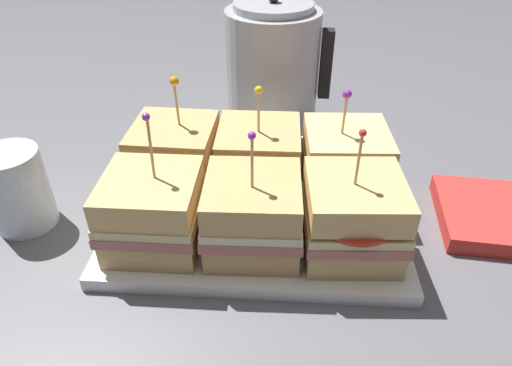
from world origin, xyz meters
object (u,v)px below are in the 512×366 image
at_px(sandwich_front_left, 153,211).
at_px(drinking_glass, 17,189).
at_px(kettle_steel, 273,66).
at_px(sandwich_back_left, 176,157).
at_px(sandwich_back_center, 259,161).
at_px(sandwich_front_center, 253,214).
at_px(serving_platter, 256,219).
at_px(sandwich_back_right, 345,163).
at_px(napkin_stack, 494,216).
at_px(sandwich_front_right, 353,217).

height_order(sandwich_front_left, drinking_glass, sandwich_front_left).
bearing_deg(drinking_glass, kettle_steel, 45.51).
relative_size(sandwich_back_left, sandwich_back_center, 1.03).
xyz_separation_m(sandwich_front_left, drinking_glass, (-0.19, 0.04, -0.01)).
bearing_deg(drinking_glass, sandwich_front_center, -7.89).
bearing_deg(serving_platter, sandwich_back_right, 26.68).
bearing_deg(serving_platter, sandwich_back_center, 89.20).
distance_m(sandwich_back_center, napkin_stack, 0.32).
bearing_deg(sandwich_front_center, sandwich_front_left, -179.34).
height_order(sandwich_front_center, napkin_stack, sandwich_front_center).
relative_size(sandwich_back_left, kettle_steel, 0.71).
xyz_separation_m(serving_platter, sandwich_back_right, (0.12, 0.06, 0.06)).
bearing_deg(drinking_glass, sandwich_back_right, 9.77).
bearing_deg(drinking_glass, sandwich_back_left, 20.65).
distance_m(serving_platter, kettle_steel, 0.32).
bearing_deg(kettle_steel, sandwich_back_center, -91.99).
distance_m(kettle_steel, drinking_glass, 0.45).
xyz_separation_m(serving_platter, kettle_steel, (0.01, 0.31, 0.09)).
distance_m(serving_platter, napkin_stack, 0.32).
bearing_deg(drinking_glass, sandwich_front_left, -13.03).
bearing_deg(drinking_glass, serving_platter, 2.69).
bearing_deg(sandwich_back_center, sandwich_back_right, 0.67).
xyz_separation_m(kettle_steel, napkin_stack, (0.31, -0.28, -0.09)).
bearing_deg(kettle_steel, serving_platter, -91.77).
bearing_deg(sandwich_front_left, sandwich_front_center, 0.66).
relative_size(sandwich_front_center, drinking_glass, 1.46).
distance_m(sandwich_back_left, drinking_glass, 0.21).
bearing_deg(kettle_steel, sandwich_back_left, -116.48).
height_order(sandwich_front_center, sandwich_back_right, sandwich_front_center).
distance_m(sandwich_front_left, sandwich_back_right, 0.26).
xyz_separation_m(sandwich_front_left, napkin_stack, (0.43, 0.08, -0.05)).
bearing_deg(serving_platter, sandwich_front_left, -153.50).
xyz_separation_m(sandwich_back_left, drinking_glass, (-0.19, -0.07, -0.01)).
relative_size(serving_platter, drinking_glass, 3.49).
bearing_deg(sandwich_back_center, sandwich_front_right, -44.87).
xyz_separation_m(sandwich_back_right, kettle_steel, (-0.11, 0.25, 0.04)).
bearing_deg(sandwich_back_right, sandwich_front_center, -135.11).
height_order(sandwich_front_center, sandwich_back_left, sandwich_back_left).
bearing_deg(sandwich_front_center, sandwich_front_right, 0.30).
distance_m(sandwich_back_right, drinking_glass, 0.43).
xyz_separation_m(sandwich_front_left, sandwich_back_center, (0.12, 0.12, 0.00)).
height_order(sandwich_front_right, drinking_glass, sandwich_front_right).
xyz_separation_m(sandwich_back_left, napkin_stack, (0.43, -0.03, -0.05)).
distance_m(sandwich_front_left, kettle_steel, 0.39).
bearing_deg(sandwich_front_center, sandwich_back_right, 44.89).
height_order(sandwich_back_right, kettle_steel, kettle_steel).
bearing_deg(napkin_stack, sandwich_back_right, 170.32).
distance_m(sandwich_front_left, napkin_stack, 0.45).
bearing_deg(sandwich_front_right, serving_platter, 153.84).
height_order(kettle_steel, napkin_stack, kettle_steel).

